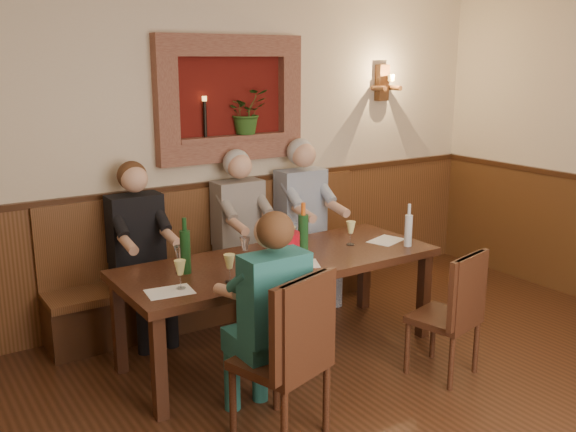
% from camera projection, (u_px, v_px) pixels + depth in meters
% --- Properties ---
extents(room_shell, '(6.04, 6.04, 2.82)m').
position_uv_depth(room_shell, '(496.00, 125.00, 2.95)').
color(room_shell, beige).
rests_on(room_shell, ground).
extents(wainscoting, '(6.02, 6.02, 1.15)m').
position_uv_depth(wainscoting, '(476.00, 382.00, 3.26)').
color(wainscoting, '#4D3016').
rests_on(wainscoting, ground).
extents(wall_niche, '(1.36, 0.30, 1.06)m').
position_uv_depth(wall_niche, '(235.00, 104.00, 5.49)').
color(wall_niche, '#520F0B').
rests_on(wall_niche, ground).
extents(wall_sconce, '(0.25, 0.20, 0.35)m').
position_uv_depth(wall_sconce, '(383.00, 84.00, 6.32)').
color(wall_sconce, '#4D3016').
rests_on(wall_sconce, ground).
extents(dining_table, '(2.40, 0.90, 0.75)m').
position_uv_depth(dining_table, '(280.00, 268.00, 4.74)').
color(dining_table, black).
rests_on(dining_table, ground).
extents(bench, '(3.00, 0.45, 1.11)m').
position_uv_depth(bench, '(222.00, 277.00, 5.59)').
color(bench, '#381E0F').
rests_on(bench, ground).
extents(chair_near_left, '(0.57, 0.57, 1.04)m').
position_uv_depth(chair_near_left, '(283.00, 389.00, 3.75)').
color(chair_near_left, black).
rests_on(chair_near_left, ground).
extents(chair_near_right, '(0.49, 0.49, 0.92)m').
position_uv_depth(chair_near_right, '(445.00, 339.00, 4.51)').
color(chair_near_right, black).
rests_on(chair_near_right, ground).
extents(person_bench_left, '(0.42, 0.51, 1.42)m').
position_uv_depth(person_bench_left, '(142.00, 267.00, 5.04)').
color(person_bench_left, black).
rests_on(person_bench_left, ground).
extents(person_bench_mid, '(0.43, 0.52, 1.44)m').
position_uv_depth(person_bench_mid, '(244.00, 248.00, 5.52)').
color(person_bench_mid, '#635E5A').
rests_on(person_bench_mid, ground).
extents(person_bench_right, '(0.45, 0.55, 1.49)m').
position_uv_depth(person_bench_right, '(306.00, 234.00, 5.87)').
color(person_bench_right, navy).
rests_on(person_bench_right, ground).
extents(person_chair_front, '(0.39, 0.48, 1.36)m').
position_uv_depth(person_chair_front, '(267.00, 339.00, 3.82)').
color(person_chair_front, navy).
rests_on(person_chair_front, ground).
extents(spittoon_bucket, '(0.27, 0.27, 0.25)m').
position_uv_depth(spittoon_bucket, '(285.00, 249.00, 4.53)').
color(spittoon_bucket, red).
rests_on(spittoon_bucket, dining_table).
extents(wine_bottle_green_a, '(0.09, 0.09, 0.42)m').
position_uv_depth(wine_bottle_green_a, '(303.00, 235.00, 4.70)').
color(wine_bottle_green_a, '#19471E').
rests_on(wine_bottle_green_a, dining_table).
extents(wine_bottle_green_b, '(0.09, 0.09, 0.39)m').
position_uv_depth(wine_bottle_green_b, '(185.00, 251.00, 4.37)').
color(wine_bottle_green_b, '#19471E').
rests_on(wine_bottle_green_b, dining_table).
extents(water_bottle, '(0.07, 0.07, 0.34)m').
position_uv_depth(water_bottle, '(408.00, 229.00, 5.01)').
color(water_bottle, silver).
rests_on(water_bottle, dining_table).
extents(tasting_sheet_a, '(0.31, 0.24, 0.00)m').
position_uv_depth(tasting_sheet_a, '(170.00, 292.00, 4.05)').
color(tasting_sheet_a, white).
rests_on(tasting_sheet_a, dining_table).
extents(tasting_sheet_b, '(0.35, 0.31, 0.00)m').
position_uv_depth(tasting_sheet_b, '(298.00, 264.00, 4.60)').
color(tasting_sheet_b, white).
rests_on(tasting_sheet_b, dining_table).
extents(tasting_sheet_c, '(0.34, 0.29, 0.00)m').
position_uv_depth(tasting_sheet_c, '(386.00, 240.00, 5.19)').
color(tasting_sheet_c, white).
rests_on(tasting_sheet_c, dining_table).
extents(tasting_sheet_d, '(0.27, 0.21, 0.00)m').
position_uv_depth(tasting_sheet_d, '(269.00, 275.00, 4.35)').
color(tasting_sheet_d, white).
rests_on(tasting_sheet_d, dining_table).
extents(wine_glass_0, '(0.08, 0.08, 0.19)m').
position_uv_depth(wine_glass_0, '(180.00, 275.00, 4.08)').
color(wine_glass_0, '#F1EE90').
rests_on(wine_glass_0, dining_table).
extents(wine_glass_1, '(0.08, 0.08, 0.19)m').
position_uv_depth(wine_glass_1, '(280.00, 254.00, 4.51)').
color(wine_glass_1, '#F1EE90').
rests_on(wine_glass_1, dining_table).
extents(wine_glass_2, '(0.08, 0.08, 0.19)m').
position_uv_depth(wine_glass_2, '(245.00, 250.00, 4.61)').
color(wine_glass_2, white).
rests_on(wine_glass_2, dining_table).
extents(wine_glass_3, '(0.08, 0.08, 0.19)m').
position_uv_depth(wine_glass_3, '(230.00, 268.00, 4.20)').
color(wine_glass_3, '#F1EE90').
rests_on(wine_glass_3, dining_table).
extents(wine_glass_4, '(0.08, 0.08, 0.19)m').
position_uv_depth(wine_glass_4, '(291.00, 239.00, 4.89)').
color(wine_glass_4, '#F1EE90').
rests_on(wine_glass_4, dining_table).
extents(wine_glass_5, '(0.08, 0.08, 0.19)m').
position_uv_depth(wine_glass_5, '(293.00, 261.00, 4.35)').
color(wine_glass_5, '#F1EE90').
rests_on(wine_glass_5, dining_table).
extents(wine_glass_6, '(0.08, 0.08, 0.19)m').
position_uv_depth(wine_glass_6, '(351.00, 233.00, 5.05)').
color(wine_glass_6, '#F1EE90').
rests_on(wine_glass_6, dining_table).
extents(wine_glass_7, '(0.08, 0.08, 0.19)m').
position_uv_depth(wine_glass_7, '(180.00, 259.00, 4.39)').
color(wine_glass_7, white).
rests_on(wine_glass_7, dining_table).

